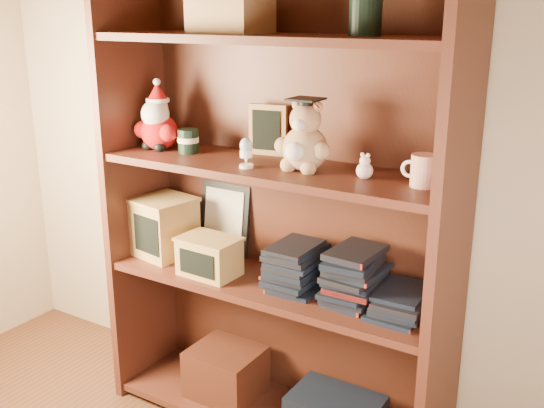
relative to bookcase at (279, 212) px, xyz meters
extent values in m
cube|color=tan|center=(0.10, 0.14, 0.47)|extent=(3.00, 0.04, 2.50)
cube|color=#4B2115|center=(-0.58, -0.05, 0.02)|extent=(0.03, 0.35, 1.60)
cube|color=#4B2115|center=(0.59, -0.05, 0.02)|extent=(0.03, 0.35, 1.60)
cube|color=#451F12|center=(0.00, 0.11, 0.02)|extent=(1.20, 0.02, 1.60)
cube|color=#4B2115|center=(0.00, -0.05, 0.56)|extent=(1.14, 0.33, 0.02)
cube|color=#451F12|center=(-0.20, -0.05, -0.64)|extent=(0.25, 0.22, 0.18)
cube|color=#9E7547|center=(-0.15, -0.05, 0.63)|extent=(0.22, 0.18, 0.12)
cylinder|color=black|center=(0.30, -0.05, 0.63)|extent=(0.09, 0.09, 0.11)
cube|color=#4B2115|center=(0.00, -0.05, -0.24)|extent=(1.14, 0.33, 0.02)
cube|color=#4B2115|center=(0.00, -0.05, 0.16)|extent=(1.14, 0.33, 0.02)
sphere|color=#A50F0F|center=(-0.46, -0.05, 0.23)|extent=(0.13, 0.13, 0.13)
sphere|color=#A50F0F|center=(-0.52, -0.07, 0.24)|extent=(0.06, 0.06, 0.06)
sphere|color=#A50F0F|center=(-0.40, -0.07, 0.24)|extent=(0.06, 0.06, 0.06)
sphere|color=black|center=(-0.49, -0.08, 0.18)|extent=(0.04, 0.04, 0.04)
sphere|color=black|center=(-0.44, -0.08, 0.18)|extent=(0.04, 0.04, 0.04)
sphere|color=white|center=(-0.46, -0.07, 0.30)|extent=(0.10, 0.10, 0.10)
sphere|color=#D8B293|center=(-0.46, -0.05, 0.32)|extent=(0.07, 0.07, 0.07)
cone|color=#A50F0F|center=(-0.46, -0.05, 0.37)|extent=(0.08, 0.08, 0.06)
sphere|color=white|center=(-0.46, -0.05, 0.40)|extent=(0.03, 0.03, 0.03)
cylinder|color=white|center=(-0.46, -0.05, 0.34)|extent=(0.08, 0.08, 0.01)
cylinder|color=black|center=(-0.33, -0.05, 0.21)|extent=(0.07, 0.07, 0.08)
cylinder|color=beige|center=(-0.33, -0.05, 0.22)|extent=(0.07, 0.07, 0.02)
cube|color=#9E7547|center=(-0.09, 0.06, 0.26)|extent=(0.13, 0.04, 0.17)
cube|color=black|center=(-0.09, 0.05, 0.26)|extent=(0.10, 0.02, 0.13)
cube|color=#9E7547|center=(-0.09, 0.09, 0.19)|extent=(0.07, 0.07, 0.01)
cylinder|color=white|center=(-0.04, -0.13, 0.18)|extent=(0.04, 0.04, 0.01)
cone|color=white|center=(-0.04, -0.13, 0.20)|extent=(0.02, 0.02, 0.03)
cylinder|color=white|center=(-0.04, -0.13, 0.22)|extent=(0.04, 0.04, 0.02)
ellipsoid|color=#AAC2CF|center=(-0.04, -0.13, 0.24)|extent=(0.04, 0.04, 0.05)
sphere|color=tan|center=(0.12, -0.05, 0.24)|extent=(0.14, 0.14, 0.14)
sphere|color=white|center=(0.12, -0.11, 0.24)|extent=(0.06, 0.06, 0.06)
sphere|color=tan|center=(0.06, -0.07, 0.24)|extent=(0.06, 0.06, 0.06)
sphere|color=tan|center=(0.19, -0.07, 0.24)|extent=(0.06, 0.06, 0.06)
sphere|color=tan|center=(0.09, -0.09, 0.19)|extent=(0.05, 0.05, 0.05)
sphere|color=tan|center=(0.16, -0.09, 0.19)|extent=(0.05, 0.05, 0.05)
sphere|color=tan|center=(0.12, -0.05, 0.33)|extent=(0.10, 0.10, 0.10)
sphere|color=white|center=(0.12, -0.09, 0.32)|extent=(0.04, 0.04, 0.04)
sphere|color=tan|center=(0.09, -0.04, 0.37)|extent=(0.03, 0.03, 0.03)
sphere|color=tan|center=(0.16, -0.04, 0.37)|extent=(0.03, 0.03, 0.03)
cylinder|color=black|center=(0.12, -0.05, 0.38)|extent=(0.04, 0.04, 0.02)
cube|color=black|center=(0.12, -0.05, 0.39)|extent=(0.09, 0.09, 0.01)
cylinder|color=#A50F0F|center=(0.17, -0.07, 0.38)|extent=(0.00, 0.05, 0.03)
sphere|color=beige|center=(0.32, -0.05, 0.19)|extent=(0.05, 0.05, 0.05)
sphere|color=beige|center=(0.32, -0.05, 0.22)|extent=(0.03, 0.03, 0.03)
sphere|color=beige|center=(0.31, -0.05, 0.24)|extent=(0.01, 0.01, 0.01)
sphere|color=beige|center=(0.33, -0.05, 0.24)|extent=(0.01, 0.01, 0.01)
cylinder|color=silver|center=(0.49, -0.05, 0.22)|extent=(0.07, 0.07, 0.09)
torus|color=white|center=(0.45, -0.05, 0.22)|extent=(0.05, 0.01, 0.05)
cube|color=black|center=(-0.29, 0.09, -0.10)|extent=(0.21, 0.05, 0.26)
cube|color=beige|center=(-0.29, 0.08, -0.10)|extent=(0.17, 0.03, 0.22)
cube|color=#B08648|center=(-0.46, -0.05, -0.12)|extent=(0.22, 0.22, 0.21)
cube|color=black|center=(-0.46, -0.15, -0.12)|extent=(0.13, 0.03, 0.14)
cube|color=#B08648|center=(-0.46, -0.05, -0.02)|extent=(0.23, 0.23, 0.01)
cube|color=#B08648|center=(-0.21, -0.12, -0.17)|extent=(0.20, 0.14, 0.13)
cube|color=black|center=(-0.21, -0.19, -0.17)|extent=(0.15, 0.01, 0.08)
cube|color=#B08648|center=(-0.21, -0.12, -0.10)|extent=(0.21, 0.15, 0.01)
cube|color=black|center=(0.10, -0.05, -0.22)|extent=(0.14, 0.20, 0.02)
cube|color=black|center=(0.10, -0.05, -0.20)|extent=(0.14, 0.20, 0.02)
cube|color=black|center=(0.10, -0.05, -0.19)|extent=(0.14, 0.20, 0.02)
cube|color=black|center=(0.10, -0.05, -0.17)|extent=(0.14, 0.20, 0.02)
cube|color=black|center=(0.10, -0.05, -0.16)|extent=(0.14, 0.20, 0.02)
cube|color=black|center=(0.10, -0.05, -0.14)|extent=(0.14, 0.20, 0.02)
cube|color=black|center=(0.10, -0.05, -0.12)|extent=(0.14, 0.20, 0.02)
cube|color=black|center=(0.10, -0.05, -0.11)|extent=(0.14, 0.20, 0.02)
cube|color=black|center=(0.10, -0.05, -0.09)|extent=(0.14, 0.20, 0.02)
cube|color=black|center=(0.10, -0.05, -0.08)|extent=(0.14, 0.20, 0.02)
cube|color=black|center=(0.30, -0.05, -0.22)|extent=(0.14, 0.20, 0.02)
cube|color=black|center=(0.30, -0.05, -0.20)|extent=(0.14, 0.20, 0.02)
cube|color=black|center=(0.30, -0.05, -0.19)|extent=(0.14, 0.20, 0.02)
cube|color=black|center=(0.30, -0.05, -0.17)|extent=(0.14, 0.20, 0.02)
cube|color=black|center=(0.30, -0.05, -0.16)|extent=(0.14, 0.20, 0.02)
cube|color=black|center=(0.30, -0.05, -0.14)|extent=(0.14, 0.20, 0.02)
cube|color=black|center=(0.30, -0.05, -0.12)|extent=(0.14, 0.20, 0.02)
cube|color=black|center=(0.30, -0.05, -0.11)|extent=(0.14, 0.20, 0.02)
cube|color=black|center=(0.30, -0.05, -0.09)|extent=(0.14, 0.20, 0.02)
cube|color=black|center=(0.30, -0.05, -0.08)|extent=(0.14, 0.20, 0.02)
cube|color=black|center=(0.46, -0.05, -0.22)|extent=(0.14, 0.20, 0.02)
cube|color=black|center=(0.46, -0.05, -0.20)|extent=(0.14, 0.20, 0.02)
cube|color=black|center=(0.46, -0.05, -0.19)|extent=(0.14, 0.20, 0.02)
cube|color=black|center=(0.46, -0.05, -0.17)|extent=(0.14, 0.20, 0.02)
cube|color=black|center=(0.46, -0.05, -0.16)|extent=(0.14, 0.20, 0.02)
camera|label=1|loc=(1.04, -1.71, 0.64)|focal=42.00mm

